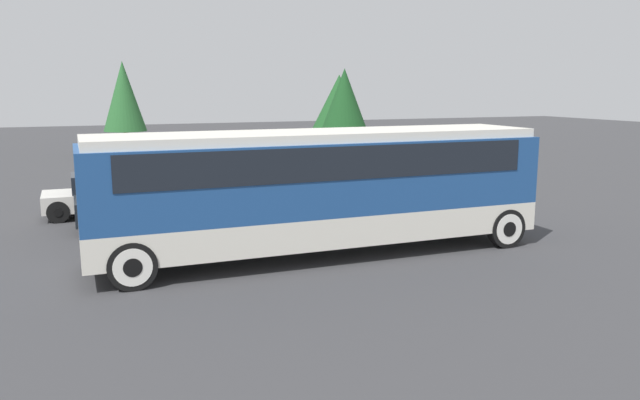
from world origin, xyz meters
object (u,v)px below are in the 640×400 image
object	(u,v)px
tour_bus	(324,181)
parked_car_mid	(154,201)
parked_car_far	(341,184)
parked_car_near	(115,193)

from	to	relation	value
tour_bus	parked_car_mid	size ratio (longest dim) A/B	2.47
tour_bus	parked_car_far	bearing A→B (deg)	62.85
parked_car_near	parked_car_far	distance (m)	7.93
tour_bus	parked_car_near	size ratio (longest dim) A/B	2.46
parked_car_far	parked_car_mid	bearing A→B (deg)	-169.00
parked_car_mid	parked_car_near	bearing A→B (deg)	112.42
parked_car_near	parked_car_mid	distance (m)	2.57
parked_car_mid	tour_bus	bearing A→B (deg)	-54.25
parked_car_near	parked_car_mid	world-z (taller)	parked_car_mid
parked_car_mid	parked_car_far	size ratio (longest dim) A/B	1.06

